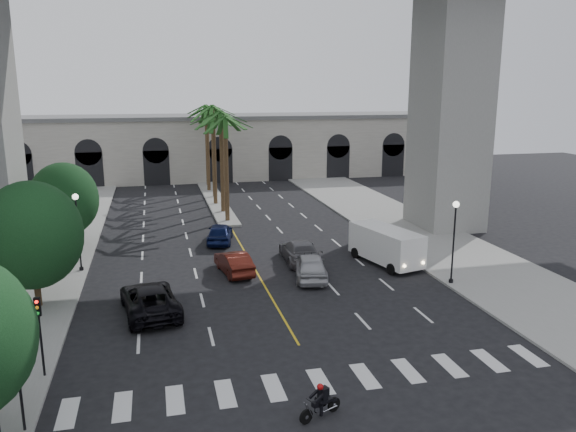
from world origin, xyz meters
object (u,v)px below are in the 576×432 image
(traffic_signal_near, at_px, (18,369))
(cargo_van, at_px, (386,245))
(motorcycle_rider, at_px, (322,402))
(car_b, at_px, (234,262))
(car_d, at_px, (300,251))
(traffic_signal_far, at_px, (39,323))
(car_e, at_px, (220,233))
(car_a, at_px, (310,266))
(car_c, at_px, (150,299))
(lamp_post_left_far, at_px, (78,226))
(lamp_post_right, at_px, (454,235))

(traffic_signal_near, xyz_separation_m, cargo_van, (20.41, 15.40, -1.09))
(cargo_van, bearing_deg, motorcycle_rider, -134.09)
(car_b, bearing_deg, motorcycle_rider, 83.82)
(car_d, bearing_deg, traffic_signal_far, 44.58)
(traffic_signal_far, relative_size, car_e, 0.78)
(car_d, bearing_deg, car_a, 88.73)
(car_b, xyz_separation_m, cargo_van, (10.61, -0.53, 0.67))
(car_c, bearing_deg, lamp_post_left_far, -70.01)
(traffic_signal_near, bearing_deg, car_a, 43.54)
(car_c, bearing_deg, car_b, -141.66)
(car_b, bearing_deg, car_a, 146.01)
(lamp_post_right, height_order, car_c, lamp_post_right)
(lamp_post_left_far, relative_size, traffic_signal_far, 1.47)
(lamp_post_right, relative_size, car_e, 1.15)
(lamp_post_left_far, bearing_deg, lamp_post_right, -19.33)
(traffic_signal_far, xyz_separation_m, car_c, (4.38, 6.18, -1.69))
(motorcycle_rider, distance_m, car_d, 19.19)
(car_b, relative_size, car_e, 0.97)
(lamp_post_right, height_order, car_b, lamp_post_right)
(car_c, relative_size, car_d, 1.07)
(motorcycle_rider, bearing_deg, traffic_signal_far, 129.06)
(traffic_signal_near, distance_m, car_d, 22.73)
(car_b, xyz_separation_m, car_e, (0.00, 7.80, 0.05))
(cargo_van, bearing_deg, car_b, 163.25)
(motorcycle_rider, distance_m, car_a, 15.69)
(traffic_signal_far, distance_m, motorcycle_rider, 12.08)
(car_a, height_order, car_c, car_a)
(lamp_post_right, distance_m, motorcycle_rider, 17.22)
(traffic_signal_far, bearing_deg, motorcycle_rider, -27.33)
(traffic_signal_near, bearing_deg, car_e, 67.55)
(motorcycle_rider, xyz_separation_m, car_c, (-6.22, 11.66, 0.20))
(traffic_signal_far, bearing_deg, traffic_signal_near, -90.00)
(traffic_signal_near, height_order, car_c, traffic_signal_near)
(motorcycle_rider, relative_size, car_d, 0.32)
(motorcycle_rider, bearing_deg, car_d, 54.10)
(lamp_post_left_far, height_order, cargo_van, lamp_post_left_far)
(motorcycle_rider, bearing_deg, cargo_van, 36.22)
(traffic_signal_far, distance_m, car_a, 17.50)
(traffic_signal_far, height_order, car_b, traffic_signal_far)
(cargo_van, bearing_deg, car_a, -178.32)
(traffic_signal_near, relative_size, car_b, 0.80)
(traffic_signal_near, xyz_separation_m, car_e, (9.80, 23.72, -1.72))
(car_e, bearing_deg, car_d, 138.51)
(car_c, distance_m, car_d, 12.51)
(lamp_post_right, xyz_separation_m, car_b, (-12.90, 5.42, -2.47))
(car_c, bearing_deg, traffic_signal_far, 46.41)
(motorcycle_rider, bearing_deg, lamp_post_right, 21.10)
(traffic_signal_far, relative_size, motorcycle_rider, 2.02)
(traffic_signal_near, height_order, car_e, traffic_signal_near)
(lamp_post_left_far, distance_m, car_a, 15.50)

